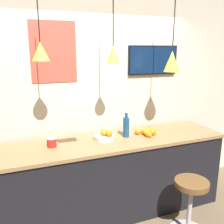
{
  "coord_description": "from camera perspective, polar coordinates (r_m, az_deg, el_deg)",
  "views": [
    {
      "loc": [
        -1.06,
        -2.02,
        2.06
      ],
      "look_at": [
        0.0,
        0.65,
        1.34
      ],
      "focal_mm": 40.0,
      "sensor_mm": 36.0,
      "label": 1
    }
  ],
  "objects": [
    {
      "name": "service_counter",
      "position": [
        3.27,
        -0.0,
        -14.49
      ],
      "size": [
        2.88,
        0.73,
        0.99
      ],
      "color": "black",
      "rests_on": "ground_plane"
    },
    {
      "name": "back_wall",
      "position": [
        3.38,
        -2.96,
        3.62
      ],
      "size": [
        8.0,
        0.06,
        2.9
      ],
      "color": "beige",
      "rests_on": "ground_plane"
    },
    {
      "name": "pendant_lamp_left",
      "position": [
        2.66,
        -16.02,
        13.28
      ],
      "size": [
        0.18,
        0.18,
        0.85
      ],
      "color": "black"
    },
    {
      "name": "juice_bottle",
      "position": [
        3.14,
        3.25,
        -3.38
      ],
      "size": [
        0.08,
        0.08,
        0.31
      ],
      "color": "navy",
      "rests_on": "service_counter"
    },
    {
      "name": "pendant_lamp_middle",
      "position": [
        2.85,
        0.26,
        13.11
      ],
      "size": [
        0.15,
        0.15,
        0.89
      ],
      "color": "black"
    },
    {
      "name": "spread_jar",
      "position": [
        2.92,
        -13.61,
        -6.72
      ],
      "size": [
        0.11,
        0.11,
        0.11
      ],
      "color": "red",
      "rests_on": "service_counter"
    },
    {
      "name": "pendant_lamp_right",
      "position": [
        3.22,
        13.54,
        11.27
      ],
      "size": [
        0.2,
        0.2,
        1.01
      ],
      "color": "black"
    },
    {
      "name": "wall_poster",
      "position": [
        3.15,
        -13.21,
        13.18
      ],
      "size": [
        0.55,
        0.01,
        0.73
      ],
      "color": "#C64C3D"
    },
    {
      "name": "bar_stool",
      "position": [
        3.07,
        17.46,
        -18.64
      ],
      "size": [
        0.44,
        0.44,
        0.67
      ],
      "color": "#B7B7BC",
      "rests_on": "ground_plane"
    },
    {
      "name": "orange_pile",
      "position": [
        3.26,
        8.12,
        -4.55
      ],
      "size": [
        0.28,
        0.23,
        0.09
      ],
      "color": "orange",
      "rests_on": "service_counter"
    },
    {
      "name": "hanging_menu_board",
      "position": [
        2.49,
        -8.69,
        3.52
      ],
      "size": [
        0.24,
        0.01,
        0.17
      ],
      "color": "silver"
    },
    {
      "name": "fruit_bowl",
      "position": [
        3.05,
        -1.69,
        -5.45
      ],
      "size": [
        0.25,
        0.25,
        0.13
      ],
      "color": "beige",
      "rests_on": "service_counter"
    },
    {
      "name": "mounted_tv",
      "position": [
        3.61,
        9.35,
        11.63
      ],
      "size": [
        0.76,
        0.04,
        0.4
      ],
      "color": "black"
    }
  ]
}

